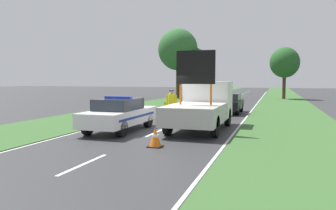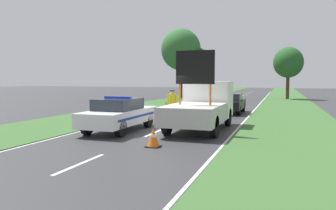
{
  "view_description": "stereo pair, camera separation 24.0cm",
  "coord_description": "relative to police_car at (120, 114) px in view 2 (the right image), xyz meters",
  "views": [
    {
      "loc": [
        4.99,
        -14.27,
        2.34
      ],
      "look_at": [
        0.05,
        0.71,
        1.1
      ],
      "focal_mm": 35.0,
      "sensor_mm": 36.0,
      "label": 1
    },
    {
      "loc": [
        5.21,
        -14.2,
        2.34
      ],
      "look_at": [
        0.05,
        0.71,
        1.1
      ],
      "focal_mm": 35.0,
      "sensor_mm": 36.0,
      "label": 2
    }
  ],
  "objects": [
    {
      "name": "roadside_tree_near_left",
      "position": [
        -2.6,
        24.82,
        3.44
      ],
      "size": [
        3.51,
        3.51,
        6.08
      ],
      "color": "#42301E",
      "rests_on": "ground"
    },
    {
      "name": "traffic_cone_centre_front",
      "position": [
        0.2,
        5.2,
        -0.46
      ],
      "size": [
        0.44,
        0.44,
        0.62
      ],
      "color": "black",
      "rests_on": "ground"
    },
    {
      "name": "work_truck",
      "position": [
        3.4,
        1.84,
        0.33
      ],
      "size": [
        2.25,
        5.59,
        3.57
      ],
      "rotation": [
        0.0,
        0.0,
        3.16
      ],
      "color": "white",
      "rests_on": "ground"
    },
    {
      "name": "queued_car_suv_grey",
      "position": [
        0.21,
        21.46,
        0.07
      ],
      "size": [
        1.72,
        3.9,
        1.64
      ],
      "rotation": [
        0.0,
        0.0,
        3.14
      ],
      "color": "slate",
      "rests_on": "ground"
    },
    {
      "name": "lane_markings",
      "position": [
        1.7,
        16.87,
        -0.76
      ],
      "size": [
        6.71,
        71.18,
        0.01
      ],
      "color": "silver",
      "rests_on": "ground"
    },
    {
      "name": "road_barrier",
      "position": [
        1.76,
        5.48,
        0.04
      ],
      "size": [
        3.0,
        0.08,
        0.97
      ],
      "rotation": [
        0.0,
        0.0,
        0.12
      ],
      "color": "black",
      "rests_on": "ground"
    },
    {
      "name": "queued_car_sedan_silver",
      "position": [
        -0.18,
        27.76,
        0.02
      ],
      "size": [
        1.71,
        4.07,
        1.5
      ],
      "rotation": [
        0.0,
        0.0,
        3.14
      ],
      "color": "#B2B2B7",
      "rests_on": "ground"
    },
    {
      "name": "roadside_tree_near_right",
      "position": [
        7.62,
        27.89,
        3.54
      ],
      "size": [
        3.42,
        3.42,
        6.13
      ],
      "color": "#42301E",
      "rests_on": "ground"
    },
    {
      "name": "police_officer",
      "position": [
        1.0,
        4.59,
        0.27
      ],
      "size": [
        0.63,
        0.4,
        1.75
      ],
      "rotation": [
        0.0,
        0.0,
        3.33
      ],
      "color": "#191E38",
      "rests_on": "ground"
    },
    {
      "name": "traffic_cone_near_truck",
      "position": [
        2.44,
        6.2,
        -0.53
      ],
      "size": [
        0.35,
        0.35,
        0.49
      ],
      "color": "black",
      "rests_on": "ground"
    },
    {
      "name": "pedestrian_civilian",
      "position": [
        2.38,
        5.04,
        0.17
      ],
      "size": [
        0.57,
        0.36,
        1.59
      ],
      "rotation": [
        0.0,
        0.0,
        -0.18
      ],
      "color": "#232326",
      "rests_on": "ground"
    },
    {
      "name": "queued_car_hatch_blue",
      "position": [
        0.03,
        15.5,
        0.02
      ],
      "size": [
        1.91,
        3.96,
        1.52
      ],
      "rotation": [
        0.0,
        0.0,
        3.14
      ],
      "color": "navy",
      "rests_on": "ground"
    },
    {
      "name": "police_car",
      "position": [
        0.0,
        0.0,
        0.0
      ],
      "size": [
        1.84,
        4.75,
        1.58
      ],
      "rotation": [
        0.0,
        0.0,
        -0.03
      ],
      "color": "white",
      "rests_on": "ground"
    },
    {
      "name": "grass_verge_right",
      "position": [
        7.52,
        20.96,
        -0.75
      ],
      "size": [
        4.84,
        120.0,
        0.03
      ],
      "color": "#38602D",
      "rests_on": "ground"
    },
    {
      "name": "ground_plane",
      "position": [
        1.7,
        0.96,
        -0.77
      ],
      "size": [
        160.0,
        160.0,
        0.0
      ],
      "primitive_type": "plane",
      "color": "#333335"
    },
    {
      "name": "roadside_tree_mid_left",
      "position": [
        -4.64,
        24.88,
        5.14
      ],
      "size": [
        4.76,
        4.76,
        8.44
      ],
      "color": "#42301E",
      "rests_on": "ground"
    },
    {
      "name": "grass_verge_left",
      "position": [
        -4.12,
        20.96,
        -0.75
      ],
      "size": [
        4.84,
        120.0,
        0.03
      ],
      "color": "#38602D",
      "rests_on": "ground"
    },
    {
      "name": "traffic_cone_behind_barrier",
      "position": [
        1.12,
        3.36,
        -0.46
      ],
      "size": [
        0.45,
        0.45,
        0.62
      ],
      "color": "black",
      "rests_on": "ground"
    },
    {
      "name": "traffic_cone_near_police",
      "position": [
        2.76,
        -2.81,
        -0.43
      ],
      "size": [
        0.49,
        0.49,
        0.68
      ],
      "color": "black",
      "rests_on": "ground"
    },
    {
      "name": "queued_car_sedan_black",
      "position": [
        3.54,
        9.45,
        -0.05
      ],
      "size": [
        1.85,
        3.99,
        1.38
      ],
      "rotation": [
        0.0,
        0.0,
        3.14
      ],
      "color": "black",
      "rests_on": "ground"
    }
  ]
}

